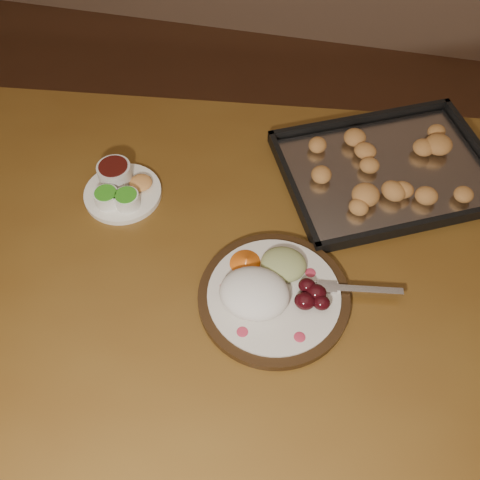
# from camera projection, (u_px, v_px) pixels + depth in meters

# --- Properties ---
(ground) EXTENTS (4.00, 4.00, 0.00)m
(ground) POSITION_uv_depth(u_px,v_px,m) (194.00, 422.00, 1.61)
(ground) COLOR #4E2E1B
(ground) RESTS_ON ground
(dining_table) EXTENTS (1.59, 1.07, 0.75)m
(dining_table) POSITION_uv_depth(u_px,v_px,m) (244.00, 280.00, 1.13)
(dining_table) COLOR brown
(dining_table) RESTS_ON ground
(dinner_plate) EXTENTS (0.37, 0.28, 0.06)m
(dinner_plate) POSITION_uv_depth(u_px,v_px,m) (270.00, 292.00, 0.98)
(dinner_plate) COLOR black
(dinner_plate) RESTS_ON dining_table
(condiment_saucer) EXTENTS (0.16, 0.16, 0.06)m
(condiment_saucer) POSITION_uv_depth(u_px,v_px,m) (120.00, 188.00, 1.13)
(condiment_saucer) COLOR white
(condiment_saucer) RESTS_ON dining_table
(baking_tray) EXTENTS (0.56, 0.50, 0.05)m
(baking_tray) POSITION_uv_depth(u_px,v_px,m) (388.00, 169.00, 1.17)
(baking_tray) COLOR black
(baking_tray) RESTS_ON dining_table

